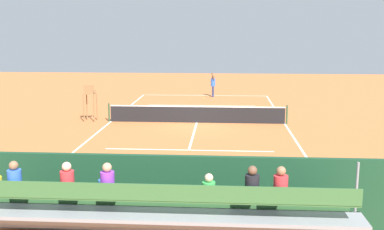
% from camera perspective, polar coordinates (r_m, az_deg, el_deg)
% --- Properties ---
extents(ground_plane, '(60.00, 60.00, 0.00)m').
position_cam_1_polar(ground_plane, '(26.00, 0.60, -0.97)').
color(ground_plane, '#C66B38').
extents(court_line_markings, '(10.10, 22.20, 0.01)m').
position_cam_1_polar(court_line_markings, '(26.04, 0.61, -0.95)').
color(court_line_markings, white).
rests_on(court_line_markings, ground).
extents(tennis_net, '(10.30, 0.10, 1.07)m').
position_cam_1_polar(tennis_net, '(25.91, 0.61, 0.12)').
color(tennis_net, black).
rests_on(tennis_net, ground).
extents(backdrop_wall, '(18.00, 0.16, 2.00)m').
position_cam_1_polar(backdrop_wall, '(12.28, -3.24, -9.58)').
color(backdrop_wall, '#194228').
rests_on(backdrop_wall, ground).
extents(bleacher_stand, '(9.06, 2.40, 2.48)m').
position_cam_1_polar(bleacher_stand, '(10.98, -4.62, -12.18)').
color(bleacher_stand, gray).
rests_on(bleacher_stand, ground).
extents(umpire_chair, '(0.67, 0.67, 2.14)m').
position_cam_1_polar(umpire_chair, '(26.84, -12.73, 1.98)').
color(umpire_chair, olive).
rests_on(umpire_chair, ground).
extents(courtside_bench, '(1.80, 0.40, 0.93)m').
position_cam_1_polar(courtside_bench, '(13.14, 11.23, -10.46)').
color(courtside_bench, '#33383D').
rests_on(courtside_bench, ground).
extents(equipment_bag, '(0.90, 0.36, 0.36)m').
position_cam_1_polar(equipment_bag, '(13.05, 2.54, -12.18)').
color(equipment_bag, '#B22D2D').
rests_on(equipment_bag, ground).
extents(tennis_player, '(0.38, 0.54, 1.93)m').
position_cam_1_polar(tennis_player, '(36.02, 2.66, 3.91)').
color(tennis_player, navy).
rests_on(tennis_player, ground).
extents(tennis_racket, '(0.38, 0.59, 0.03)m').
position_cam_1_polar(tennis_racket, '(36.69, 1.93, 2.47)').
color(tennis_racket, black).
rests_on(tennis_racket, ground).
extents(tennis_ball_near, '(0.07, 0.07, 0.07)m').
position_cam_1_polar(tennis_ball_near, '(35.18, 1.51, 2.15)').
color(tennis_ball_near, '#CCDB33').
rests_on(tennis_ball_near, ground).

